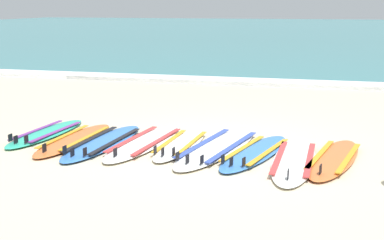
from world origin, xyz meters
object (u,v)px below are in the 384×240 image
(surfboard_3, at_px, (145,142))
(surfboard_4, at_px, (181,144))
(surfboard_2, at_px, (103,142))
(surfboard_7, at_px, (294,161))
(surfboard_5, at_px, (218,147))
(surfboard_0, at_px, (47,133))
(surfboard_6, at_px, (255,152))
(surfboard_1, at_px, (75,139))
(surfboard_8, at_px, (334,158))

(surfboard_3, distance_m, surfboard_4, 0.55)
(surfboard_2, relative_size, surfboard_7, 1.03)
(surfboard_5, distance_m, surfboard_7, 1.18)
(surfboard_2, bearing_deg, surfboard_0, 165.04)
(surfboard_4, bearing_deg, surfboard_3, -177.96)
(surfboard_3, xyz_separation_m, surfboard_7, (2.21, -0.40, 0.00))
(surfboard_6, relative_size, surfboard_7, 0.97)
(surfboard_0, height_order, surfboard_1, same)
(surfboard_1, relative_size, surfboard_3, 0.90)
(surfboard_6, height_order, surfboard_8, same)
(surfboard_7, distance_m, surfboard_8, 0.56)
(surfboard_8, bearing_deg, surfboard_5, 173.84)
(surfboard_1, xyz_separation_m, surfboard_7, (3.30, -0.28, -0.00))
(surfboard_0, distance_m, surfboard_8, 4.44)
(surfboard_5, height_order, surfboard_7, same)
(surfboard_1, bearing_deg, surfboard_3, 5.84)
(surfboard_2, height_order, surfboard_4, same)
(surfboard_4, bearing_deg, surfboard_1, -175.43)
(surfboard_4, relative_size, surfboard_8, 0.90)
(surfboard_2, bearing_deg, surfboard_4, 8.51)
(surfboard_6, bearing_deg, surfboard_2, -179.64)
(surfboard_4, bearing_deg, surfboard_0, 176.83)
(surfboard_3, bearing_deg, surfboard_8, -3.52)
(surfboard_2, xyz_separation_m, surfboard_6, (2.27, 0.01, 0.00))
(surfboard_1, relative_size, surfboard_7, 0.96)
(surfboard_5, bearing_deg, surfboard_6, -14.49)
(surfboard_2, relative_size, surfboard_3, 0.97)
(surfboard_2, relative_size, surfboard_6, 1.06)
(surfboard_2, distance_m, surfboard_7, 2.82)
(surfboard_3, bearing_deg, surfboard_0, 175.17)
(surfboard_1, bearing_deg, surfboard_8, -0.84)
(surfboard_0, distance_m, surfboard_5, 2.82)
(surfboard_1, bearing_deg, surfboard_2, -4.73)
(surfboard_2, bearing_deg, surfboard_6, 0.36)
(surfboard_5, distance_m, surfboard_8, 1.62)
(surfboard_6, bearing_deg, surfboard_3, 175.28)
(surfboard_2, height_order, surfboard_8, same)
(surfboard_7, bearing_deg, surfboard_2, 175.04)
(surfboard_3, xyz_separation_m, surfboard_5, (1.11, 0.01, 0.00))
(surfboard_0, relative_size, surfboard_5, 0.78)
(surfboard_5, height_order, surfboard_6, same)
(surfboard_2, bearing_deg, surfboard_3, 14.22)
(surfboard_1, relative_size, surfboard_2, 0.93)
(surfboard_1, distance_m, surfboard_7, 3.31)
(surfboard_0, height_order, surfboard_3, same)
(surfboard_0, relative_size, surfboard_7, 0.91)
(surfboard_2, xyz_separation_m, surfboard_7, (2.81, -0.24, -0.00))
(surfboard_1, bearing_deg, surfboard_6, -0.54)
(surfboard_1, distance_m, surfboard_6, 2.76)
(surfboard_1, bearing_deg, surfboard_7, -4.92)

